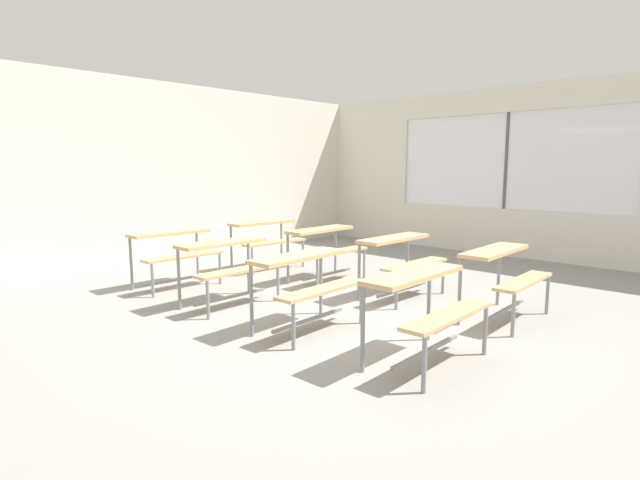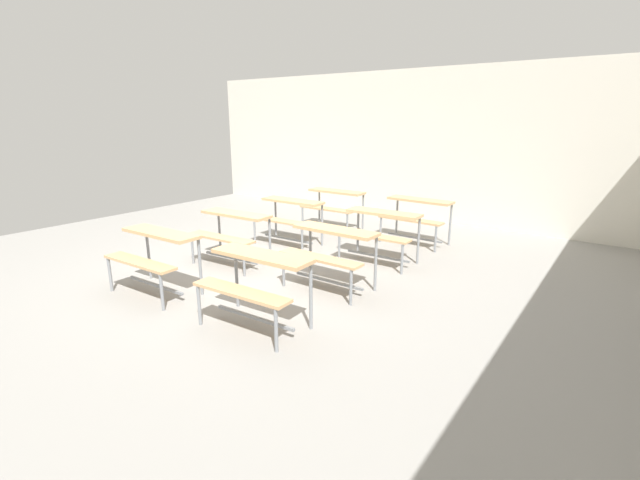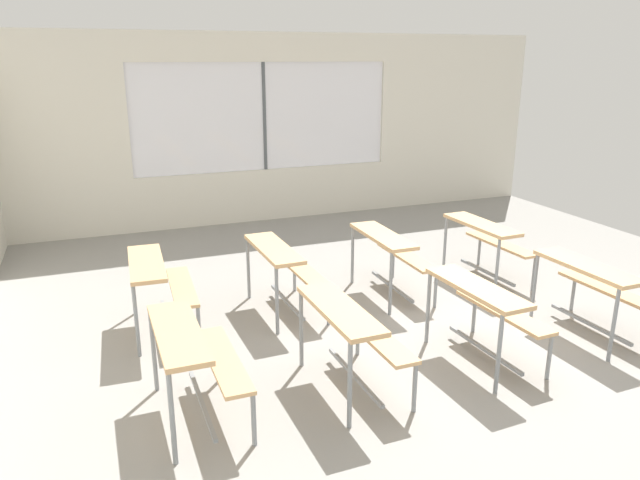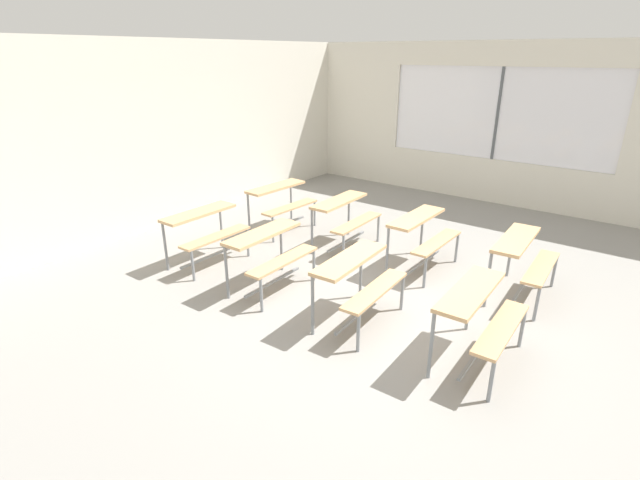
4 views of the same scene
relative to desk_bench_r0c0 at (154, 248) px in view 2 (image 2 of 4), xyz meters
The scene contains 10 objects.
ground 1.39m from the desk_bench_r0c0, 73.14° to the left, with size 10.00×9.00×0.05m, color gray.
wall_back 5.79m from the desk_bench_r0c0, 86.35° to the left, with size 10.00×0.12×3.00m, color silver.
desk_bench_r0c0 is the anchor object (origin of this frame).
desk_bench_r0c1 1.60m from the desk_bench_r0c0, ahead, with size 1.12×0.63×0.74m.
desk_bench_r1c0 1.30m from the desk_bench_r0c0, 92.96° to the left, with size 1.13×0.64×0.74m.
desk_bench_r1c1 2.10m from the desk_bench_r0c0, 39.78° to the left, with size 1.11×0.60×0.74m.
desk_bench_r2c0 2.59m from the desk_bench_r0c0, 91.53° to the left, with size 1.11×0.61×0.74m.
desk_bench_r2c1 3.07m from the desk_bench_r0c0, 58.25° to the left, with size 1.11×0.61×0.74m.
desk_bench_r3c0 3.84m from the desk_bench_r0c0, 90.35° to the left, with size 1.10×0.60×0.74m.
desk_bench_r3c1 4.22m from the desk_bench_r0c0, 67.42° to the left, with size 1.13×0.65×0.74m.
Camera 2 is at (4.17, -4.13, 2.05)m, focal length 24.82 mm.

